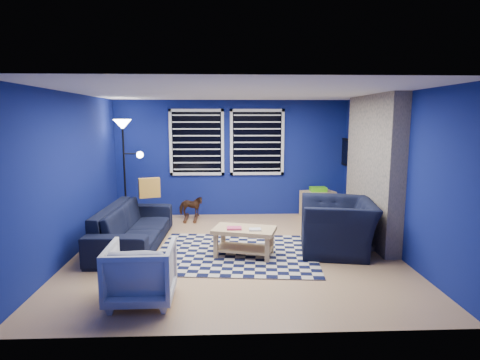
# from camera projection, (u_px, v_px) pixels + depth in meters

# --- Properties ---
(floor) EXTENTS (5.00, 5.00, 0.00)m
(floor) POSITION_uv_depth(u_px,v_px,m) (235.00, 251.00, 6.43)
(floor) COLOR tan
(floor) RESTS_ON ground
(ceiling) EXTENTS (5.00, 5.00, 0.00)m
(ceiling) POSITION_uv_depth(u_px,v_px,m) (235.00, 92.00, 6.05)
(ceiling) COLOR white
(ceiling) RESTS_ON wall_back
(wall_back) EXTENTS (5.00, 0.00, 5.00)m
(wall_back) POSITION_uv_depth(u_px,v_px,m) (232.00, 158.00, 8.71)
(wall_back) COLOR navy
(wall_back) RESTS_ON floor
(wall_left) EXTENTS (0.00, 5.00, 5.00)m
(wall_left) POSITION_uv_depth(u_px,v_px,m) (72.00, 175.00, 6.14)
(wall_left) COLOR navy
(wall_left) RESTS_ON floor
(wall_right) EXTENTS (0.00, 5.00, 5.00)m
(wall_right) POSITION_uv_depth(u_px,v_px,m) (393.00, 173.00, 6.34)
(wall_right) COLOR navy
(wall_right) RESTS_ON floor
(fireplace) EXTENTS (0.65, 2.00, 2.50)m
(fireplace) POSITION_uv_depth(u_px,v_px,m) (372.00, 172.00, 6.84)
(fireplace) COLOR gray
(fireplace) RESTS_ON floor
(window_left) EXTENTS (1.17, 0.06, 1.42)m
(window_left) POSITION_uv_depth(u_px,v_px,m) (197.00, 142.00, 8.59)
(window_left) COLOR black
(window_left) RESTS_ON wall_back
(window_right) EXTENTS (1.17, 0.06, 1.42)m
(window_right) POSITION_uv_depth(u_px,v_px,m) (257.00, 142.00, 8.64)
(window_right) COLOR black
(window_right) RESTS_ON wall_back
(tv) EXTENTS (0.07, 1.00, 0.58)m
(tv) POSITION_uv_depth(u_px,v_px,m) (350.00, 153.00, 8.29)
(tv) COLOR black
(tv) RESTS_ON wall_right
(rug) EXTENTS (2.69, 2.24, 0.02)m
(rug) POSITION_uv_depth(u_px,v_px,m) (236.00, 253.00, 6.31)
(rug) COLOR black
(rug) RESTS_ON floor
(sofa) EXTENTS (2.36, 1.00, 0.68)m
(sofa) POSITION_uv_depth(u_px,v_px,m) (134.00, 226.00, 6.65)
(sofa) COLOR black
(sofa) RESTS_ON floor
(armchair_big) EXTENTS (1.44, 1.31, 0.83)m
(armchair_big) POSITION_uv_depth(u_px,v_px,m) (338.00, 226.00, 6.39)
(armchair_big) COLOR black
(armchair_big) RESTS_ON floor
(armchair_bent) EXTENTS (0.76, 0.78, 0.70)m
(armchair_bent) POSITION_uv_depth(u_px,v_px,m) (141.00, 273.00, 4.62)
(armchair_bent) COLOR gray
(armchair_bent) RESTS_ON floor
(rocking_horse) EXTENTS (0.31, 0.55, 0.44)m
(rocking_horse) POSITION_uv_depth(u_px,v_px,m) (191.00, 206.00, 8.38)
(rocking_horse) COLOR #4C3018
(rocking_horse) RESTS_ON floor
(coffee_table) EXTENTS (1.05, 0.78, 0.47)m
(coffee_table) POSITION_uv_depth(u_px,v_px,m) (244.00, 236.00, 6.16)
(coffee_table) COLOR tan
(coffee_table) RESTS_ON rug
(cabinet) EXTENTS (0.76, 0.61, 0.64)m
(cabinet) POSITION_uv_depth(u_px,v_px,m) (318.00, 203.00, 8.69)
(cabinet) COLOR tan
(cabinet) RESTS_ON floor
(floor_lamp) EXTENTS (0.57, 0.35, 2.09)m
(floor_lamp) POSITION_uv_depth(u_px,v_px,m) (124.00, 139.00, 7.86)
(floor_lamp) COLOR black
(floor_lamp) RESTS_ON floor
(throw_pillow) EXTENTS (0.39, 0.24, 0.36)m
(throw_pillow) POSITION_uv_depth(u_px,v_px,m) (149.00, 188.00, 7.29)
(throw_pillow) COLOR gold
(throw_pillow) RESTS_ON sofa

